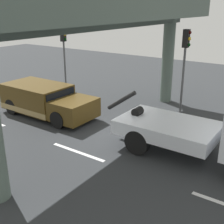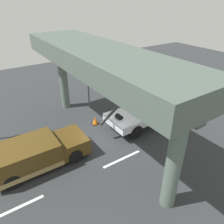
{
  "view_description": "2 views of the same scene",
  "coord_description": "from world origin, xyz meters",
  "px_view_note": "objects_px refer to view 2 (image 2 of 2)",
  "views": [
    {
      "loc": [
        7.02,
        -10.0,
        5.46
      ],
      "look_at": [
        0.34,
        -0.39,
        1.2
      ],
      "focal_mm": 46.77,
      "sensor_mm": 36.0,
      "label": 1
    },
    {
      "loc": [
        -5.83,
        -9.92,
        8.5
      ],
      "look_at": [
        1.13,
        0.46,
        1.56
      ],
      "focal_mm": 34.03,
      "sensor_mm": 36.0,
      "label": 2
    }
  ],
  "objects_px": {
    "towed_van_green": "(36,154)",
    "traffic_light_far": "(88,72)",
    "tow_truck_white": "(155,106)",
    "traffic_light_mid": "(137,65)",
    "traffic_cone_orange": "(95,121)"
  },
  "relations": [
    {
      "from": "traffic_light_far",
      "to": "traffic_light_mid",
      "type": "xyz_separation_m",
      "value": [
        5.0,
        -0.0,
        -0.23
      ]
    },
    {
      "from": "towed_van_green",
      "to": "traffic_light_mid",
      "type": "height_order",
      "value": "traffic_light_mid"
    },
    {
      "from": "towed_van_green",
      "to": "traffic_light_far",
      "type": "xyz_separation_m",
      "value": [
        5.75,
        4.48,
        2.41
      ]
    },
    {
      "from": "traffic_light_mid",
      "to": "traffic_cone_orange",
      "type": "bearing_deg",
      "value": -157.1
    },
    {
      "from": "traffic_light_mid",
      "to": "traffic_cone_orange",
      "type": "distance_m",
      "value": 6.93
    },
    {
      "from": "tow_truck_white",
      "to": "traffic_light_mid",
      "type": "height_order",
      "value": "traffic_light_mid"
    },
    {
      "from": "traffic_cone_orange",
      "to": "towed_van_green",
      "type": "bearing_deg",
      "value": -157.72
    },
    {
      "from": "tow_truck_white",
      "to": "traffic_cone_orange",
      "type": "height_order",
      "value": "tow_truck_white"
    },
    {
      "from": "tow_truck_white",
      "to": "towed_van_green",
      "type": "relative_size",
      "value": 1.39
    },
    {
      "from": "towed_van_green",
      "to": "traffic_light_mid",
      "type": "relative_size",
      "value": 1.29
    },
    {
      "from": "tow_truck_white",
      "to": "traffic_light_mid",
      "type": "relative_size",
      "value": 1.79
    },
    {
      "from": "traffic_light_far",
      "to": "traffic_cone_orange",
      "type": "relative_size",
      "value": 7.69
    },
    {
      "from": "traffic_light_far",
      "to": "towed_van_green",
      "type": "bearing_deg",
      "value": -142.09
    },
    {
      "from": "tow_truck_white",
      "to": "traffic_light_far",
      "type": "bearing_deg",
      "value": 125.27
    },
    {
      "from": "tow_truck_white",
      "to": "traffic_light_far",
      "type": "height_order",
      "value": "traffic_light_far"
    }
  ]
}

